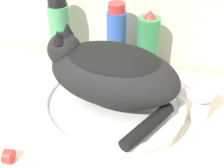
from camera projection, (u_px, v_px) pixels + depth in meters
sink_basin at (113, 106)px, 0.76m from camera, size 0.35×0.35×0.06m
cat at (111, 71)px, 0.71m from camera, size 0.33×0.27×0.16m
faucet at (197, 96)px, 0.73m from camera, size 0.16×0.07×0.14m
mouthwash_bottle at (60, 32)px, 0.93m from camera, size 0.06×0.06×0.21m
spray_bottle_trigger at (148, 46)px, 0.88m from camera, size 0.06×0.06×0.20m
shampoo_bottle_tall at (116, 39)px, 0.90m from camera, size 0.06×0.06×0.21m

